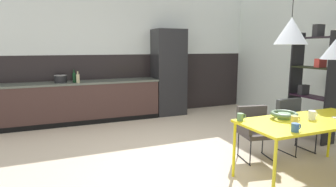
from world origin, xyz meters
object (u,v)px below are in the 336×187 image
object	(u,v)px
armchair_by_stool	(294,118)
bottle_oil_tall	(74,77)
bottle_vinegar_dark	(78,78)
mug_white_ceramic	(240,117)
fruit_bowl	(284,114)
armchair_facing_counter	(255,126)
mug_short_terracotta	(295,121)
pendant_lamp_over_table_near	(291,31)
cooking_pot	(60,79)
mug_glass_clear	(295,127)
refrigerator_column	(169,72)
open_shelf_unit	(312,83)
dining_table	(309,124)
mug_tall_blue	(312,115)
pendant_lamp_over_table_far	(335,49)

from	to	relation	value
armchair_by_stool	bottle_oil_tall	world-z (taller)	bottle_oil_tall
bottle_vinegar_dark	mug_white_ceramic	bearing A→B (deg)	-63.71
fruit_bowl	bottle_vinegar_dark	size ratio (longest dim) A/B	1.37
armchair_facing_counter	fruit_bowl	xyz separation A→B (m)	(-0.06, -0.59, 0.31)
mug_short_terracotta	pendant_lamp_over_table_near	size ratio (longest dim) A/B	0.11
cooking_pot	bottle_oil_tall	distance (m)	0.29
armchair_facing_counter	pendant_lamp_over_table_near	distance (m)	1.51
fruit_bowl	armchair_by_stool	bearing A→B (deg)	36.48
mug_white_ceramic	mug_glass_clear	world-z (taller)	same
mug_glass_clear	refrigerator_column	bearing A→B (deg)	86.74
open_shelf_unit	mug_white_ceramic	bearing A→B (deg)	-68.90
armchair_by_stool	bottle_oil_tall	xyz separation A→B (m)	(-3.07, 2.93, 0.47)
dining_table	mug_white_ceramic	size ratio (longest dim) A/B	14.71
refrigerator_column	bottle_oil_tall	world-z (taller)	refrigerator_column
open_shelf_unit	mug_glass_clear	bearing A→B (deg)	-52.77
fruit_bowl	mug_tall_blue	distance (m)	0.33
refrigerator_column	open_shelf_unit	xyz separation A→B (m)	(1.62, -2.69, -0.02)
refrigerator_column	open_shelf_unit	world-z (taller)	refrigerator_column
dining_table	mug_glass_clear	bearing A→B (deg)	-151.59
bottle_oil_tall	armchair_by_stool	bearing A→B (deg)	-43.66
mug_short_terracotta	mug_glass_clear	size ratio (longest dim) A/B	1.06
fruit_bowl	open_shelf_unit	xyz separation A→B (m)	(1.56, 0.95, 0.21)
bottle_oil_tall	open_shelf_unit	world-z (taller)	open_shelf_unit
mug_white_ceramic	open_shelf_unit	bearing A→B (deg)	21.10
open_shelf_unit	refrigerator_column	bearing A→B (deg)	-148.90
dining_table	bottle_oil_tall	world-z (taller)	bottle_oil_tall
mug_glass_clear	armchair_by_stool	bearing A→B (deg)	43.66
refrigerator_column	pendant_lamp_over_table_far	bearing A→B (deg)	-79.94
mug_tall_blue	pendant_lamp_over_table_near	distance (m)	1.09
armchair_by_stool	mug_white_ceramic	distance (m)	1.48
bottle_vinegar_dark	bottle_oil_tall	distance (m)	0.13
armchair_facing_counter	bottle_oil_tall	xyz separation A→B (m)	(-2.30, 2.95, 0.51)
dining_table	fruit_bowl	size ratio (longest dim) A/B	5.39
bottle_vinegar_dark	pendant_lamp_over_table_far	distance (m)	4.57
dining_table	armchair_facing_counter	distance (m)	0.81
mug_tall_blue	mug_glass_clear	size ratio (longest dim) A/B	1.12
armchair_facing_counter	pendant_lamp_over_table_near	xyz separation A→B (m)	(-0.16, -0.71, 1.32)
fruit_bowl	mug_glass_clear	world-z (taller)	mug_glass_clear
armchair_facing_counter	mug_white_ceramic	distance (m)	0.82
mug_glass_clear	bottle_vinegar_dark	bearing A→B (deg)	115.89
mug_tall_blue	bottle_oil_tall	distance (m)	4.48
bottle_oil_tall	dining_table	bearing A→B (deg)	-55.99
armchair_facing_counter	fruit_bowl	distance (m)	0.67
dining_table	open_shelf_unit	size ratio (longest dim) A/B	0.88
bottle_vinegar_dark	pendant_lamp_over_table_near	distance (m)	4.18
fruit_bowl	mug_glass_clear	size ratio (longest dim) A/B	2.67
mug_glass_clear	mug_tall_blue	bearing A→B (deg)	27.32
armchair_by_stool	mug_short_terracotta	size ratio (longest dim) A/B	6.23
fruit_bowl	bottle_vinegar_dark	world-z (taller)	bottle_vinegar_dark
bottle_vinegar_dark	pendant_lamp_over_table_far	size ratio (longest dim) A/B	0.17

